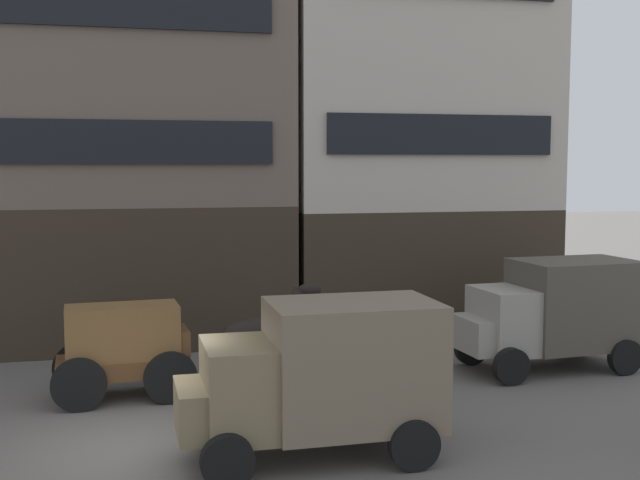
% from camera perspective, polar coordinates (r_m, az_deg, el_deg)
% --- Properties ---
extents(ground_plane, '(120.00, 120.00, 0.00)m').
position_cam_1_polar(ground_plane, '(14.56, -12.49, -14.39)').
color(ground_plane, '#605B56').
extents(building_center_left, '(9.37, 7.19, 14.33)m').
position_cam_1_polar(building_center_left, '(24.10, -13.83, 10.76)').
color(building_center_left, '#33281E').
rests_on(building_center_left, ground_plane).
extents(building_center_right, '(8.23, 7.19, 12.61)m').
position_cam_1_polar(building_center_right, '(25.44, 5.86, 8.64)').
color(building_center_right, '#33281E').
rests_on(building_center_right, ground_plane).
extents(cargo_wagon, '(2.99, 1.68, 1.98)m').
position_cam_1_polar(cargo_wagon, '(17.28, -13.76, -7.28)').
color(cargo_wagon, brown).
rests_on(cargo_wagon, ground_plane).
extents(draft_horse, '(2.35, 0.71, 2.30)m').
position_cam_1_polar(draft_horse, '(17.48, -4.00, -6.58)').
color(draft_horse, black).
rests_on(draft_horse, ground_plane).
extents(delivery_truck_near, '(4.37, 2.16, 2.62)m').
position_cam_1_polar(delivery_truck_near, '(13.45, -0.05, -9.57)').
color(delivery_truck_near, '#7A6B4C').
rests_on(delivery_truck_near, ground_plane).
extents(delivery_truck_far, '(4.44, 2.35, 2.62)m').
position_cam_1_polar(delivery_truck_far, '(19.88, 16.37, -4.87)').
color(delivery_truck_far, gray).
rests_on(delivery_truck_far, ground_plane).
extents(fire_hydrant_curbside, '(0.24, 0.24, 0.83)m').
position_cam_1_polar(fire_hydrant_curbside, '(20.38, 2.96, -7.27)').
color(fire_hydrant_curbside, maroon).
rests_on(fire_hydrant_curbside, ground_plane).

